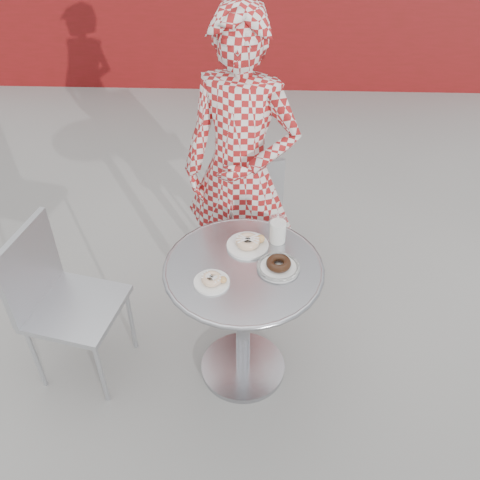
{
  "coord_description": "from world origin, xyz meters",
  "views": [
    {
      "loc": [
        0.09,
        -1.78,
        2.38
      ],
      "look_at": [
        0.02,
        0.11,
        0.81
      ],
      "focal_mm": 40.0,
      "sensor_mm": 36.0,
      "label": 1
    }
  ],
  "objects_px": {
    "seated_person": "(241,173)",
    "plate_near": "(212,280)",
    "chair_left": "(81,331)",
    "bistro_table": "(243,295)",
    "milk_cup": "(278,231)",
    "plate_far": "(248,243)",
    "plate_checker": "(278,266)",
    "chair_far": "(245,223)"
  },
  "relations": [
    {
      "from": "bistro_table",
      "to": "plate_checker",
      "type": "relative_size",
      "value": 3.81
    },
    {
      "from": "chair_left",
      "to": "bistro_table",
      "type": "bearing_deg",
      "value": -76.9
    },
    {
      "from": "plate_checker",
      "to": "milk_cup",
      "type": "distance_m",
      "value": 0.2
    },
    {
      "from": "plate_far",
      "to": "seated_person",
      "type": "bearing_deg",
      "value": 96.54
    },
    {
      "from": "seated_person",
      "to": "plate_far",
      "type": "relative_size",
      "value": 8.64
    },
    {
      "from": "chair_left",
      "to": "milk_cup",
      "type": "xyz_separation_m",
      "value": [
        0.99,
        0.19,
        0.54
      ]
    },
    {
      "from": "chair_far",
      "to": "milk_cup",
      "type": "bearing_deg",
      "value": 83.84
    },
    {
      "from": "chair_far",
      "to": "milk_cup",
      "type": "xyz_separation_m",
      "value": [
        0.18,
        -0.78,
        0.56
      ]
    },
    {
      "from": "milk_cup",
      "to": "seated_person",
      "type": "bearing_deg",
      "value": 114.56
    },
    {
      "from": "seated_person",
      "to": "plate_near",
      "type": "distance_m",
      "value": 0.73
    },
    {
      "from": "bistro_table",
      "to": "milk_cup",
      "type": "relative_size",
      "value": 5.61
    },
    {
      "from": "chair_left",
      "to": "milk_cup",
      "type": "relative_size",
      "value": 6.61
    },
    {
      "from": "chair_far",
      "to": "plate_far",
      "type": "distance_m",
      "value": 0.98
    },
    {
      "from": "plate_near",
      "to": "milk_cup",
      "type": "bearing_deg",
      "value": 46.11
    },
    {
      "from": "plate_checker",
      "to": "bistro_table",
      "type": "bearing_deg",
      "value": 178.45
    },
    {
      "from": "bistro_table",
      "to": "seated_person",
      "type": "height_order",
      "value": "seated_person"
    },
    {
      "from": "bistro_table",
      "to": "seated_person",
      "type": "bearing_deg",
      "value": 93.29
    },
    {
      "from": "chair_left",
      "to": "milk_cup",
      "type": "height_order",
      "value": "chair_left"
    },
    {
      "from": "seated_person",
      "to": "bistro_table",
      "type": "bearing_deg",
      "value": -69.12
    },
    {
      "from": "bistro_table",
      "to": "seated_person",
      "type": "relative_size",
      "value": 0.43
    },
    {
      "from": "chair_far",
      "to": "seated_person",
      "type": "bearing_deg",
      "value": 68.89
    },
    {
      "from": "seated_person",
      "to": "chair_left",
      "type": "bearing_deg",
      "value": -124.89
    },
    {
      "from": "chair_far",
      "to": "plate_checker",
      "type": "xyz_separation_m",
      "value": [
        0.18,
        -0.97,
        0.52
      ]
    },
    {
      "from": "bistro_table",
      "to": "chair_left",
      "type": "xyz_separation_m",
      "value": [
        -0.83,
        -0.0,
        -0.29
      ]
    },
    {
      "from": "plate_near",
      "to": "milk_cup",
      "type": "distance_m",
      "value": 0.42
    },
    {
      "from": "seated_person",
      "to": "plate_checker",
      "type": "bearing_deg",
      "value": -54.99
    },
    {
      "from": "seated_person",
      "to": "plate_near",
      "type": "height_order",
      "value": "seated_person"
    },
    {
      "from": "bistro_table",
      "to": "milk_cup",
      "type": "height_order",
      "value": "milk_cup"
    },
    {
      "from": "seated_person",
      "to": "chair_far",
      "type": "bearing_deg",
      "value": 105.47
    },
    {
      "from": "bistro_table",
      "to": "chair_left",
      "type": "relative_size",
      "value": 0.85
    },
    {
      "from": "seated_person",
      "to": "milk_cup",
      "type": "distance_m",
      "value": 0.46
    },
    {
      "from": "plate_far",
      "to": "plate_near",
      "type": "height_order",
      "value": "plate_far"
    },
    {
      "from": "plate_near",
      "to": "milk_cup",
      "type": "height_order",
      "value": "milk_cup"
    },
    {
      "from": "plate_near",
      "to": "bistro_table",
      "type": "bearing_deg",
      "value": 39.44
    },
    {
      "from": "plate_checker",
      "to": "plate_near",
      "type": "bearing_deg",
      "value": -160.09
    },
    {
      "from": "chair_far",
      "to": "plate_checker",
      "type": "distance_m",
      "value": 1.12
    },
    {
      "from": "plate_far",
      "to": "plate_near",
      "type": "xyz_separation_m",
      "value": [
        -0.15,
        -0.25,
        -0.0
      ]
    },
    {
      "from": "bistro_table",
      "to": "plate_near",
      "type": "xyz_separation_m",
      "value": [
        -0.13,
        -0.11,
        0.2
      ]
    },
    {
      "from": "plate_far",
      "to": "milk_cup",
      "type": "relative_size",
      "value": 1.49
    },
    {
      "from": "bistro_table",
      "to": "plate_far",
      "type": "height_order",
      "value": "plate_far"
    },
    {
      "from": "bistro_table",
      "to": "milk_cup",
      "type": "xyz_separation_m",
      "value": [
        0.16,
        0.19,
        0.24
      ]
    },
    {
      "from": "chair_left",
      "to": "plate_near",
      "type": "xyz_separation_m",
      "value": [
        0.7,
        -0.11,
        0.49
      ]
    }
  ]
}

